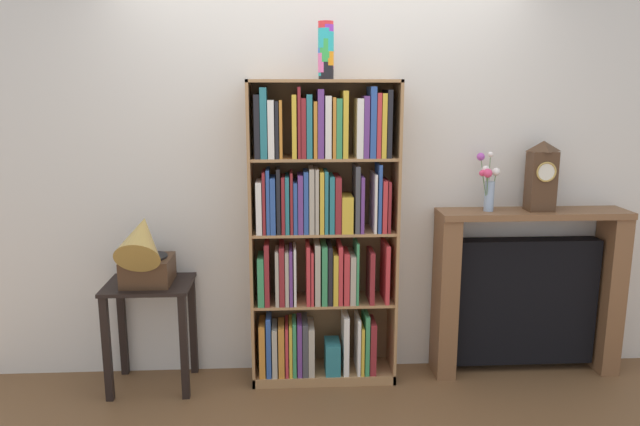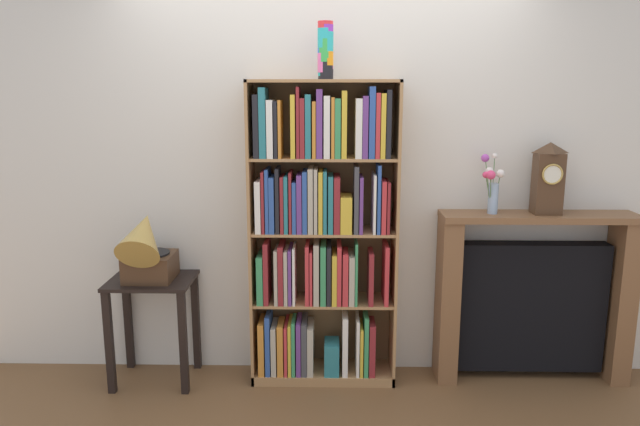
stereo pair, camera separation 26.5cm
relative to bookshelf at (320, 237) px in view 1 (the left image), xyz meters
name	(u,v)px [view 1 (the left image)]	position (x,y,z in m)	size (l,w,h in m)	color
ground_plane	(324,384)	(0.02, -0.08, -0.94)	(8.05, 6.40, 0.02)	brown
wall_back	(342,167)	(0.15, 0.20, 0.41)	(5.05, 0.08, 2.68)	silver
bookshelf	(320,237)	(0.00, 0.00, 0.00)	(0.90, 0.29, 1.88)	#A87A4C
cup_stack	(326,51)	(0.03, -0.02, 1.11)	(0.09, 0.09, 0.33)	black
side_table_left	(150,312)	(-1.05, -0.05, -0.45)	(0.52, 0.41, 0.67)	black
gramophone	(144,251)	(-1.05, -0.12, -0.04)	(0.29, 0.46, 0.51)	#472D1C
fireplace_mantel	(526,293)	(1.35, 0.05, -0.40)	(1.20, 0.27, 1.08)	brown
mantel_clock	(541,176)	(1.38, 0.02, 0.37)	(0.16, 0.14, 0.44)	#472D1C
flower_vase	(488,183)	(1.05, 0.02, 0.33)	(0.14, 0.18, 0.37)	#99B2D1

